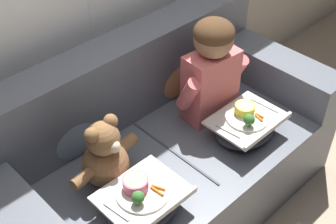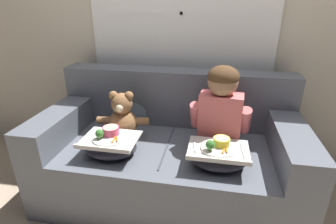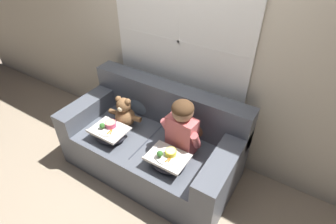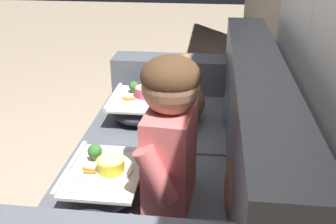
% 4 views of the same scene
% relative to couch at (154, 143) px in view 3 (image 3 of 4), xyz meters
% --- Properties ---
extents(ground_plane, '(14.00, 14.00, 0.00)m').
position_rel_couch_xyz_m(ground_plane, '(0.00, -0.06, -0.34)').
color(ground_plane, tan).
extents(wall_back_with_window, '(8.00, 0.08, 2.60)m').
position_rel_couch_xyz_m(wall_back_with_window, '(0.00, 0.54, 0.96)').
color(wall_back_with_window, beige).
rests_on(wall_back_with_window, ground_plane).
extents(couch, '(1.88, 0.95, 0.93)m').
position_rel_couch_xyz_m(couch, '(0.00, 0.00, 0.00)').
color(couch, '#565B66').
rests_on(couch, ground_plane).
extents(throw_pillow_behind_child, '(0.34, 0.16, 0.35)m').
position_rel_couch_xyz_m(throw_pillow_behind_child, '(0.36, 0.23, 0.29)').
color(throw_pillow_behind_child, '#B2754C').
rests_on(throw_pillow_behind_child, couch).
extents(throw_pillow_behind_teddy, '(0.33, 0.16, 0.35)m').
position_rel_couch_xyz_m(throw_pillow_behind_teddy, '(-0.36, 0.23, 0.29)').
color(throw_pillow_behind_teddy, slate).
rests_on(throw_pillow_behind_teddy, couch).
extents(child_figure, '(0.43, 0.22, 0.59)m').
position_rel_couch_xyz_m(child_figure, '(0.36, -0.03, 0.45)').
color(child_figure, '#DB6666').
rests_on(child_figure, couch).
extents(teddy_bear, '(0.40, 0.28, 0.37)m').
position_rel_couch_xyz_m(teddy_bear, '(-0.36, -0.04, 0.29)').
color(teddy_bear, brown).
rests_on(teddy_bear, couch).
extents(lap_tray_child, '(0.38, 0.29, 0.20)m').
position_rel_couch_xyz_m(lap_tray_child, '(0.36, -0.29, 0.20)').
color(lap_tray_child, '#2D2D38').
rests_on(lap_tray_child, child_figure).
extents(lap_tray_teddy, '(0.37, 0.30, 0.20)m').
position_rel_couch_xyz_m(lap_tray_teddy, '(-0.36, -0.29, 0.20)').
color(lap_tray_teddy, '#2D2D38').
rests_on(lap_tray_teddy, teddy_bear).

